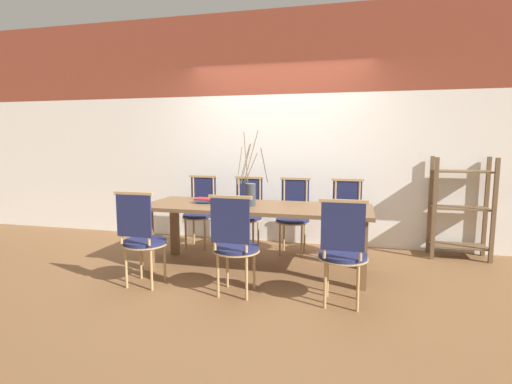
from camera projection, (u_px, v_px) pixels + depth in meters
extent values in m
plane|color=brown|center=(256.00, 269.00, 4.50)|extent=(16.00, 16.00, 0.00)
cube|color=white|center=(279.00, 169.00, 5.63)|extent=(12.00, 0.06, 2.07)
cube|color=brown|center=(280.00, 52.00, 5.42)|extent=(12.00, 0.06, 1.13)
cube|color=brown|center=(256.00, 207.00, 4.40)|extent=(2.50, 0.87, 0.04)
cube|color=brown|center=(149.00, 240.00, 4.42)|extent=(0.09, 0.09, 0.69)
cube|color=brown|center=(362.00, 255.00, 3.86)|extent=(0.09, 0.09, 0.69)
cube|color=brown|center=(175.00, 228.00, 5.05)|extent=(0.09, 0.09, 0.69)
cube|color=brown|center=(362.00, 239.00, 4.49)|extent=(0.09, 0.09, 0.69)
cylinder|color=#1E234C|center=(145.00, 242.00, 3.98)|extent=(0.42, 0.42, 0.04)
cylinder|color=tan|center=(145.00, 244.00, 3.98)|extent=(0.45, 0.45, 0.01)
cylinder|color=tan|center=(141.00, 259.00, 4.17)|extent=(0.03, 0.03, 0.42)
cylinder|color=tan|center=(165.00, 261.00, 4.10)|extent=(0.03, 0.03, 0.42)
cylinder|color=tan|center=(126.00, 267.00, 3.91)|extent=(0.03, 0.03, 0.42)
cylinder|color=tan|center=(151.00, 269.00, 3.84)|extent=(0.03, 0.03, 0.42)
cylinder|color=tan|center=(120.00, 218.00, 3.80)|extent=(0.03, 0.03, 0.51)
cylinder|color=tan|center=(148.00, 219.00, 3.73)|extent=(0.03, 0.03, 0.51)
cube|color=#1E234C|center=(134.00, 216.00, 3.76)|extent=(0.36, 0.02, 0.40)
cube|color=tan|center=(133.00, 194.00, 3.74)|extent=(0.40, 0.03, 0.03)
cylinder|color=#1E234C|center=(236.00, 248.00, 3.74)|extent=(0.42, 0.42, 0.04)
cylinder|color=tan|center=(236.00, 250.00, 3.75)|extent=(0.45, 0.45, 0.01)
cylinder|color=tan|center=(227.00, 266.00, 3.94)|extent=(0.03, 0.03, 0.42)
cylinder|color=tan|center=(254.00, 268.00, 3.87)|extent=(0.03, 0.03, 0.42)
cylinder|color=tan|center=(218.00, 275.00, 3.67)|extent=(0.03, 0.03, 0.42)
cylinder|color=tan|center=(247.00, 278.00, 3.61)|extent=(0.03, 0.03, 0.42)
cylinder|color=tan|center=(215.00, 223.00, 3.57)|extent=(0.03, 0.03, 0.51)
cylinder|color=tan|center=(246.00, 225.00, 3.50)|extent=(0.03, 0.03, 0.51)
cube|color=#1E234C|center=(230.00, 221.00, 3.53)|extent=(0.36, 0.02, 0.40)
cube|color=tan|center=(230.00, 197.00, 3.50)|extent=(0.40, 0.03, 0.03)
cylinder|color=#1E234C|center=(343.00, 255.00, 3.50)|extent=(0.42, 0.42, 0.04)
cylinder|color=tan|center=(343.00, 258.00, 3.51)|extent=(0.45, 0.45, 0.01)
cylinder|color=tan|center=(327.00, 274.00, 3.70)|extent=(0.03, 0.03, 0.42)
cylinder|color=tan|center=(358.00, 277.00, 3.63)|extent=(0.03, 0.03, 0.42)
cylinder|color=tan|center=(325.00, 285.00, 3.43)|extent=(0.03, 0.03, 0.42)
cylinder|color=tan|center=(358.00, 287.00, 3.37)|extent=(0.03, 0.03, 0.42)
cylinder|color=tan|center=(325.00, 229.00, 3.33)|extent=(0.03, 0.03, 0.51)
cylinder|color=tan|center=(361.00, 231.00, 3.26)|extent=(0.03, 0.03, 0.51)
cube|color=#1E234C|center=(343.00, 227.00, 3.29)|extent=(0.36, 0.02, 0.40)
cube|color=tan|center=(344.00, 201.00, 3.26)|extent=(0.40, 0.03, 0.03)
cylinder|color=#1E234C|center=(199.00, 215.00, 5.38)|extent=(0.42, 0.42, 0.04)
cylinder|color=tan|center=(199.00, 217.00, 5.38)|extent=(0.45, 0.45, 0.01)
cylinder|color=tan|center=(205.00, 235.00, 5.24)|extent=(0.03, 0.03, 0.42)
cylinder|color=tan|center=(186.00, 233.00, 5.31)|extent=(0.03, 0.03, 0.42)
cylinder|color=tan|center=(212.00, 230.00, 5.51)|extent=(0.03, 0.03, 0.42)
cylinder|color=tan|center=(194.00, 229.00, 5.57)|extent=(0.03, 0.03, 0.42)
cylinder|color=tan|center=(213.00, 194.00, 5.48)|extent=(0.03, 0.03, 0.51)
cylinder|color=tan|center=(194.00, 193.00, 5.55)|extent=(0.03, 0.03, 0.51)
cube|color=#1E234C|center=(204.00, 192.00, 5.52)|extent=(0.36, 0.02, 0.40)
cube|color=tan|center=(203.00, 176.00, 5.48)|extent=(0.40, 0.03, 0.03)
cylinder|color=#1E234C|center=(246.00, 217.00, 5.22)|extent=(0.42, 0.42, 0.04)
cylinder|color=tan|center=(246.00, 219.00, 5.22)|extent=(0.45, 0.45, 0.01)
cylinder|color=tan|center=(253.00, 238.00, 5.08)|extent=(0.03, 0.03, 0.42)
cylinder|color=tan|center=(233.00, 236.00, 5.15)|extent=(0.03, 0.03, 0.42)
cylinder|color=tan|center=(258.00, 233.00, 5.34)|extent=(0.03, 0.03, 0.42)
cylinder|color=tan|center=(239.00, 232.00, 5.41)|extent=(0.03, 0.03, 0.42)
cylinder|color=tan|center=(260.00, 196.00, 5.32)|extent=(0.03, 0.03, 0.51)
cylinder|color=tan|center=(239.00, 195.00, 5.39)|extent=(0.03, 0.03, 0.51)
cube|color=#1E234C|center=(249.00, 193.00, 5.35)|extent=(0.36, 0.02, 0.40)
cube|color=tan|center=(249.00, 178.00, 5.32)|extent=(0.40, 0.03, 0.03)
cylinder|color=#1E234C|center=(293.00, 220.00, 5.06)|extent=(0.42, 0.42, 0.04)
cylinder|color=tan|center=(293.00, 222.00, 5.07)|extent=(0.45, 0.45, 0.01)
cylinder|color=tan|center=(302.00, 241.00, 4.93)|extent=(0.03, 0.03, 0.42)
cylinder|color=tan|center=(280.00, 239.00, 5.00)|extent=(0.03, 0.03, 0.42)
cylinder|color=tan|center=(305.00, 236.00, 5.19)|extent=(0.03, 0.03, 0.42)
cylinder|color=tan|center=(284.00, 234.00, 5.26)|extent=(0.03, 0.03, 0.42)
cylinder|color=tan|center=(306.00, 197.00, 5.17)|extent=(0.03, 0.03, 0.51)
cylinder|color=tan|center=(284.00, 196.00, 5.24)|extent=(0.03, 0.03, 0.51)
cube|color=#1E234C|center=(295.00, 195.00, 5.20)|extent=(0.36, 0.02, 0.40)
cube|color=tan|center=(295.00, 179.00, 5.17)|extent=(0.40, 0.03, 0.03)
cylinder|color=#1E234C|center=(346.00, 222.00, 4.90)|extent=(0.42, 0.42, 0.04)
cylinder|color=tan|center=(346.00, 224.00, 4.91)|extent=(0.45, 0.45, 0.01)
cylinder|color=tan|center=(357.00, 244.00, 4.77)|extent=(0.03, 0.03, 0.42)
cylinder|color=tan|center=(334.00, 243.00, 4.83)|extent=(0.03, 0.03, 0.42)
cylinder|color=tan|center=(357.00, 239.00, 5.03)|extent=(0.03, 0.03, 0.42)
cylinder|color=tan|center=(335.00, 237.00, 5.10)|extent=(0.03, 0.03, 0.42)
cylinder|color=tan|center=(359.00, 199.00, 5.00)|extent=(0.03, 0.03, 0.51)
cylinder|color=tan|center=(335.00, 198.00, 5.08)|extent=(0.03, 0.03, 0.51)
cube|color=#1E234C|center=(347.00, 197.00, 5.04)|extent=(0.36, 0.02, 0.40)
cube|color=tan|center=(348.00, 180.00, 5.01)|extent=(0.40, 0.03, 0.03)
cylinder|color=#33383D|center=(250.00, 195.00, 4.36)|extent=(0.12, 0.12, 0.25)
cylinder|color=brown|center=(251.00, 157.00, 4.39)|extent=(0.16, 0.03, 0.58)
cylinder|color=brown|center=(246.00, 158.00, 4.29)|extent=(0.08, 0.09, 0.56)
cylinder|color=brown|center=(245.00, 164.00, 4.37)|extent=(0.09, 0.15, 0.42)
cylinder|color=brown|center=(240.00, 165.00, 4.34)|extent=(0.02, 0.24, 0.40)
cylinder|color=brown|center=(264.00, 166.00, 4.28)|extent=(0.01, 0.33, 0.40)
cylinder|color=brown|center=(251.00, 168.00, 4.39)|extent=(0.15, 0.02, 0.33)
cylinder|color=brown|center=(246.00, 163.00, 4.37)|extent=(0.09, 0.13, 0.43)
cube|color=#1E6B4C|center=(207.00, 202.00, 4.59)|extent=(0.19, 0.15, 0.02)
cube|color=#234C8C|center=(206.00, 201.00, 4.58)|extent=(0.23, 0.19, 0.02)
cube|color=maroon|center=(206.00, 199.00, 4.58)|extent=(0.23, 0.17, 0.02)
cube|color=brown|center=(434.00, 209.00, 4.81)|extent=(0.04, 0.04, 1.25)
cube|color=brown|center=(494.00, 211.00, 4.65)|extent=(0.04, 0.04, 1.25)
cube|color=brown|center=(430.00, 205.00, 5.11)|extent=(0.04, 0.04, 1.25)
cube|color=brown|center=(486.00, 207.00, 4.95)|extent=(0.04, 0.04, 1.25)
cube|color=brown|center=(458.00, 246.00, 4.94)|extent=(0.65, 0.31, 0.02)
cube|color=brown|center=(461.00, 208.00, 4.88)|extent=(0.65, 0.31, 0.02)
cube|color=brown|center=(463.00, 171.00, 4.82)|extent=(0.65, 0.31, 0.02)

